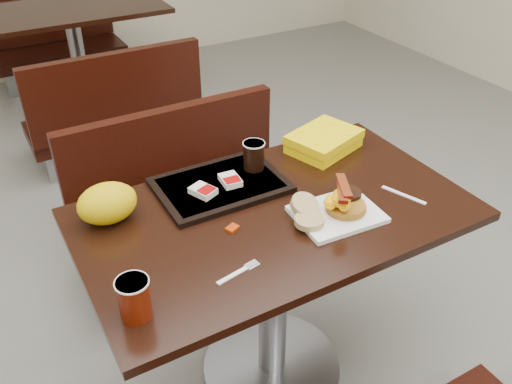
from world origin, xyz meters
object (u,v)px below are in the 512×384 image
table_near (273,298)px  coffee_cup_far (254,156)px  bench_near_n (191,201)px  paper_bag (107,203)px  knife (404,195)px  bench_far_s (110,102)px  bench_far_n (57,37)px  table_far (79,63)px  hashbrown_sleeve_right (230,180)px  pancake_stack (346,206)px  clamshell (324,141)px  platter (337,214)px  tray (220,185)px  coffee_cup_near (134,299)px  hashbrown_sleeve_left (203,191)px  fork (232,276)px

table_near → coffee_cup_far: coffee_cup_far is taller
bench_near_n → paper_bag: paper_bag is taller
table_near → knife: size_ratio=7.83×
bench_far_s → bench_far_n: bearing=90.0°
table_far → hashbrown_sleeve_right: size_ratio=15.35×
pancake_stack → hashbrown_sleeve_right: same height
bench_far_s → bench_near_n: bearing=-90.0°
table_far → clamshell: size_ratio=4.87×
knife → coffee_cup_far: coffee_cup_far is taller
pancake_stack → platter: bearing=179.8°
pancake_stack → knife: size_ratio=0.82×
coffee_cup_far → tray: bearing=-169.5°
bench_far_n → coffee_cup_near: bearing=-98.4°
table_far → paper_bag: (-0.46, -2.40, 0.44)m
bench_far_n → pancake_stack: bearing=-87.0°
bench_far_n → clamshell: 3.11m
bench_near_n → knife: knife is taller
table_near → pancake_stack: pancake_stack is taller
coffee_cup_near → table_far: bearing=79.6°
clamshell → pancake_stack: bearing=-133.6°
bench_near_n → coffee_cup_far: coffee_cup_far is taller
hashbrown_sleeve_left → hashbrown_sleeve_right: 0.10m
pancake_stack → tray: 0.41m
platter → paper_bag: bearing=155.8°
hashbrown_sleeve_right → paper_bag: bearing=-178.5°
coffee_cup_near → coffee_cup_far: bearing=37.1°
pancake_stack → knife: bearing=-4.0°
table_far → bench_far_n: size_ratio=1.20×
tray → fork: bearing=-111.9°
table_far → tray: 2.43m
bench_near_n → hashbrown_sleeve_right: 0.67m
platter → hashbrown_sleeve_right: size_ratio=3.25×
bench_near_n → bench_far_n: 2.60m
table_near → paper_bag: bearing=156.0°
hashbrown_sleeve_left → coffee_cup_far: coffee_cup_far is taller
bench_far_n → table_far: bearing=-90.0°
bench_near_n → hashbrown_sleeve_right: (-0.06, -0.52, 0.42)m
tray → pancake_stack: bearing=-49.3°
bench_near_n → fork: 1.01m
hashbrown_sleeve_left → clamshell: (0.52, 0.07, 0.00)m
coffee_cup_near → clamshell: size_ratio=0.44×
table_far → platter: (0.15, -2.72, 0.38)m
table_far → paper_bag: bearing=-100.8°
table_far → bench_far_n: table_far is taller
pancake_stack → table_far: bearing=93.8°
bench_far_n → hashbrown_sleeve_left: bearing=-93.0°
bench_near_n → bench_far_n: size_ratio=1.00×
table_near → paper_bag: 0.66m
table_near → clamshell: 0.59m
clamshell → bench_far_n: bearing=78.8°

